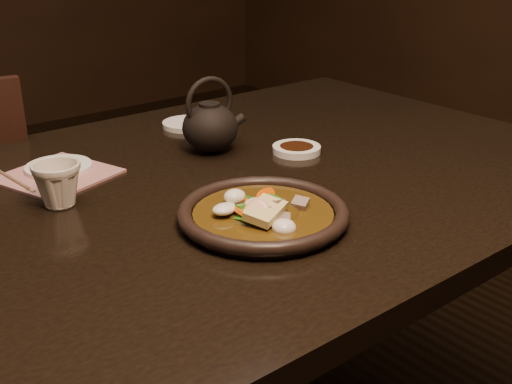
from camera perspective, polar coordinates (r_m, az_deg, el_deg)
table at (r=1.09m, az=-7.72°, el=-3.90°), size 1.60×0.90×0.75m
plate at (r=0.94m, az=0.63°, el=-1.99°), size 0.25×0.25×0.03m
stirfry at (r=0.94m, az=0.39°, el=-1.85°), size 0.14×0.14×0.05m
soy_dish at (r=1.24m, az=3.63°, el=3.82°), size 0.09×0.09×0.01m
saucer_left at (r=1.19m, az=-17.13°, el=2.05°), size 0.12×0.12×0.01m
saucer_right at (r=1.40m, az=-6.11°, el=6.03°), size 0.11×0.11×0.01m
tea_cup at (r=1.04m, az=-17.23°, el=0.74°), size 0.08×0.07×0.08m
napkin at (r=1.17m, az=-17.23°, el=1.42°), size 0.21×0.21×0.00m
teapot at (r=1.23m, az=-4.08°, el=5.97°), size 0.13×0.11×0.14m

